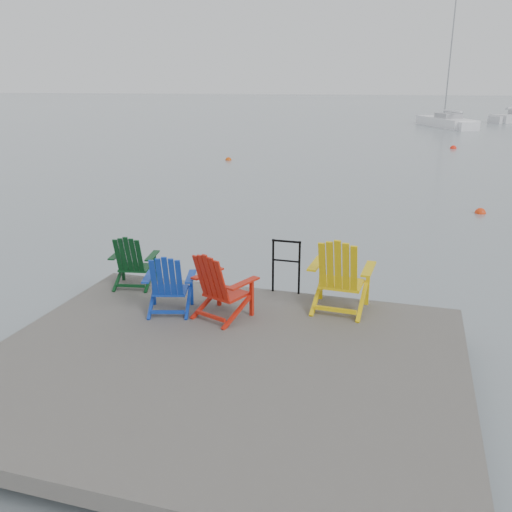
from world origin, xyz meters
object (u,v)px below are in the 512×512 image
(chair_yellow, at_px, (340,274))
(buoy_a, at_px, (480,213))
(chair_blue, at_px, (169,283))
(handrail, at_px, (286,261))
(chair_green, at_px, (133,261))
(sailboat_near, at_px, (446,123))
(chair_red, at_px, (220,285))
(buoy_b, at_px, (228,160))
(buoy_d, at_px, (453,149))

(chair_yellow, bearing_deg, buoy_a, 75.90)
(chair_yellow, height_order, buoy_a, chair_yellow)
(chair_blue, bearing_deg, handrail, 25.04)
(chair_green, height_order, chair_yellow, chair_yellow)
(chair_blue, bearing_deg, buoy_a, 47.10)
(sailboat_near, bearing_deg, chair_red, -117.51)
(handrail, height_order, buoy_b, handrail)
(handrail, height_order, chair_red, chair_red)
(buoy_a, bearing_deg, chair_red, -113.42)
(chair_red, relative_size, sailboat_near, 0.08)
(chair_red, xyz_separation_m, buoy_b, (-6.82, 19.87, -1.01))
(chair_blue, relative_size, buoy_a, 2.81)
(chair_red, relative_size, chair_yellow, 0.87)
(buoy_b, distance_m, buoy_d, 14.54)
(chair_green, bearing_deg, sailboat_near, 71.00)
(handrail, relative_size, chair_yellow, 0.77)
(chair_red, bearing_deg, chair_yellow, 45.40)
(buoy_b, height_order, buoy_d, buoy_d)
(sailboat_near, bearing_deg, chair_yellow, -115.62)
(chair_yellow, bearing_deg, sailboat_near, 88.65)
(buoy_a, bearing_deg, chair_green, -123.26)
(buoy_d, bearing_deg, chair_green, -103.13)
(handrail, xyz_separation_m, chair_red, (-0.69, -1.25, -0.03))
(chair_yellow, xyz_separation_m, buoy_a, (2.96, 9.87, -1.09))
(handrail, height_order, chair_blue, chair_blue)
(chair_red, relative_size, buoy_d, 2.56)
(handrail, relative_size, chair_blue, 0.96)
(chair_red, distance_m, chair_yellow, 1.80)
(handrail, bearing_deg, buoy_a, 67.32)
(chair_green, xyz_separation_m, buoy_d, (6.53, 27.99, -0.96))
(chair_green, height_order, buoy_d, chair_green)
(sailboat_near, bearing_deg, chair_blue, -118.46)
(chair_blue, bearing_deg, chair_red, -13.16)
(chair_red, bearing_deg, buoy_a, 87.34)
(sailboat_near, relative_size, buoy_a, 36.11)
(sailboat_near, xyz_separation_m, buoy_a, (-0.27, -36.80, -0.36))
(chair_yellow, relative_size, buoy_a, 3.51)
(buoy_a, xyz_separation_m, buoy_d, (0.08, 18.15, 0.00))
(chair_blue, distance_m, chair_yellow, 2.56)
(sailboat_near, height_order, buoy_d, sailboat_near)
(handrail, distance_m, buoy_d, 27.82)
(chair_red, bearing_deg, buoy_b, 129.70)
(chair_yellow, height_order, buoy_d, chair_yellow)
(chair_red, xyz_separation_m, chair_yellow, (1.64, 0.75, 0.08))
(buoy_d, bearing_deg, handrail, -98.25)
(buoy_d, bearing_deg, chair_red, -99.23)
(chair_blue, distance_m, sailboat_near, 47.80)
(chair_red, bearing_deg, handrail, 82.10)
(chair_green, distance_m, buoy_b, 19.74)
(chair_blue, height_order, buoy_d, chair_blue)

